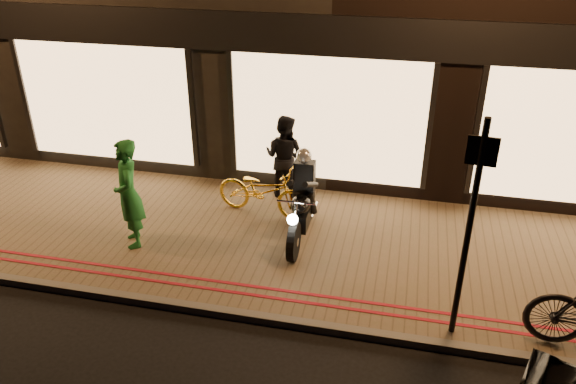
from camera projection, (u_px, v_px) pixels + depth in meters
The scene contains 9 objects.
ground at pixel (278, 327), 7.73m from camera, with size 90.00×90.00×0.00m, color black.
sidewalk at pixel (306, 246), 9.44m from camera, with size 50.00×4.00×0.12m, color brown.
kerb_stone at pixel (279, 321), 7.75m from camera, with size 50.00×0.14×0.12m, color #59544C.
red_kerb_lines at pixel (287, 295), 8.15m from camera, with size 50.00×0.26×0.01m.
motorcycle at pixel (302, 205), 9.31m from camera, with size 0.60×1.94×1.59m.
sign_post at pixel (470, 222), 6.72m from camera, with size 0.35×0.09×3.00m.
bicycle_gold at pixel (263, 191), 10.09m from camera, with size 0.62×1.78×0.93m, color gold.
person_green at pixel (129, 194), 9.00m from camera, with size 0.67×0.44×1.84m, color #1C6929.
person_dark at pixel (284, 157), 10.60m from camera, with size 0.79×0.61×1.62m, color black.
Camera 1 is at (1.47, -5.83, 5.20)m, focal length 35.00 mm.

